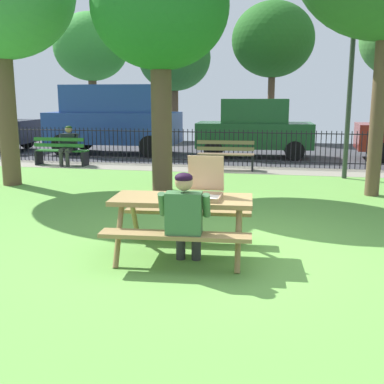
{
  "coord_description": "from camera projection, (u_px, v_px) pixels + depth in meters",
  "views": [
    {
      "loc": [
        0.6,
        -6.12,
        2.04
      ],
      "look_at": [
        -0.61,
        0.1,
        0.75
      ],
      "focal_mm": 43.76,
      "sensor_mm": 36.0,
      "label": 1
    }
  ],
  "objects": [
    {
      "name": "ground",
      "position": [
        245.0,
        215.0,
        8.24
      ],
      "size": [
        28.0,
        11.82,
        0.02
      ],
      "primitive_type": "cube",
      "color": "#639F43"
    },
    {
      "name": "cobblestone_walkway",
      "position": [
        260.0,
        170.0,
        13.25
      ],
      "size": [
        28.0,
        1.4,
        0.01
      ],
      "primitive_type": "cube",
      "color": "gray"
    },
    {
      "name": "street_asphalt",
      "position": [
        266.0,
        152.0,
        17.68
      ],
      "size": [
        28.0,
        7.8,
        0.01
      ],
      "primitive_type": "cube",
      "color": "#38383D"
    },
    {
      "name": "picnic_table_foreground",
      "position": [
        182.0,
        210.0,
        6.06
      ],
      "size": [
        1.9,
        1.6,
        0.79
      ],
      "color": "olive",
      "rests_on": "ground"
    },
    {
      "name": "pizza_box_open",
      "position": [
        204.0,
        188.0,
        6.01
      ],
      "size": [
        0.47,
        0.52,
        0.52
      ],
      "color": "tan",
      "rests_on": "picnic_table_foreground"
    },
    {
      "name": "pizza_slice_on_table",
      "position": [
        171.0,
        197.0,
        6.01
      ],
      "size": [
        0.21,
        0.24,
        0.02
      ],
      "color": "#F2DA69",
      "rests_on": "picnic_table_foreground"
    },
    {
      "name": "adult_at_table",
      "position": [
        185.0,
        216.0,
        5.54
      ],
      "size": [
        0.62,
        0.61,
        1.19
      ],
      "color": "#2F2F2F",
      "rests_on": "ground"
    },
    {
      "name": "iron_fence_streetside",
      "position": [
        262.0,
        148.0,
        13.81
      ],
      "size": [
        20.86,
        0.03,
        1.09
      ],
      "color": "black",
      "rests_on": "ground"
    },
    {
      "name": "park_bench_left",
      "position": [
        61.0,
        152.0,
        14.16
      ],
      "size": [
        1.6,
        0.47,
        0.85
      ],
      "color": "#266526",
      "rests_on": "ground"
    },
    {
      "name": "park_bench_center",
      "position": [
        226.0,
        155.0,
        13.22
      ],
      "size": [
        1.62,
        0.52,
        0.85
      ],
      "color": "#796246",
      "rests_on": "ground"
    },
    {
      "name": "person_on_park_bench",
      "position": [
        68.0,
        144.0,
        14.08
      ],
      "size": [
        0.61,
        0.59,
        1.19
      ],
      "color": "#2F2F2F",
      "rests_on": "ground"
    },
    {
      "name": "lamp_post_walkway",
      "position": [
        350.0,
        85.0,
        11.51
      ],
      "size": [
        0.28,
        0.28,
        3.77
      ],
      "color": "#2D382D",
      "rests_on": "ground"
    },
    {
      "name": "tree_near_table",
      "position": [
        160.0,
        9.0,
        9.66
      ],
      "size": [
        2.87,
        2.87,
        5.17
      ],
      "color": "brown",
      "rests_on": "ground"
    },
    {
      "name": "parked_car_left",
      "position": [
        114.0,
        118.0,
        16.92
      ],
      "size": [
        4.73,
        2.13,
        2.46
      ],
      "color": "navy",
      "rests_on": "ground"
    },
    {
      "name": "parked_car_center",
      "position": [
        254.0,
        128.0,
        16.03
      ],
      "size": [
        3.98,
        2.0,
        1.98
      ],
      "color": "#1B4E26",
      "rests_on": "ground"
    },
    {
      "name": "far_tree_left",
      "position": [
        91.0,
        47.0,
        23.7
      ],
      "size": [
        3.77,
        3.77,
        6.24
      ],
      "color": "brown",
      "rests_on": "ground"
    },
    {
      "name": "far_tree_midleft",
      "position": [
        174.0,
        58.0,
        23.0
      ],
      "size": [
        3.56,
        3.56,
        5.54
      ],
      "color": "brown",
      "rests_on": "ground"
    },
    {
      "name": "far_tree_center",
      "position": [
        273.0,
        40.0,
        21.96
      ],
      "size": [
        3.87,
        3.87,
        6.42
      ],
      "color": "brown",
      "rests_on": "ground"
    }
  ]
}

